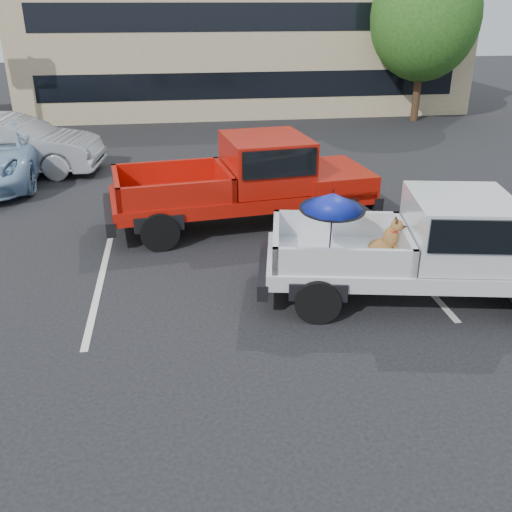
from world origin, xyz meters
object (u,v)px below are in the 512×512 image
at_px(tree_back, 310,9).
at_px(silver_pickup, 443,243).
at_px(red_pickup, 258,177).
at_px(tree_right, 425,17).
at_px(silver_sedan, 12,145).

xyz_separation_m(tree_back, silver_pickup, (-3.00, -23.60, -3.36)).
height_order(tree_back, red_pickup, tree_back).
distance_m(tree_back, red_pickup, 20.50).
xyz_separation_m(tree_right, tree_back, (-3.00, 8.00, 0.20)).
bearing_deg(tree_right, silver_pickup, -111.05).
height_order(red_pickup, silver_sedan, red_pickup).
bearing_deg(silver_pickup, tree_right, 79.63).
relative_size(tree_back, red_pickup, 1.11).
relative_size(silver_pickup, red_pickup, 0.93).
bearing_deg(silver_pickup, tree_back, 93.43).
xyz_separation_m(silver_pickup, red_pickup, (-2.59, 4.15, 0.07)).
bearing_deg(silver_pickup, silver_sedan, 145.48).
xyz_separation_m(tree_right, silver_pickup, (-6.00, -15.60, -3.16)).
relative_size(red_pickup, silver_sedan, 1.23).
relative_size(tree_back, silver_pickup, 1.19).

